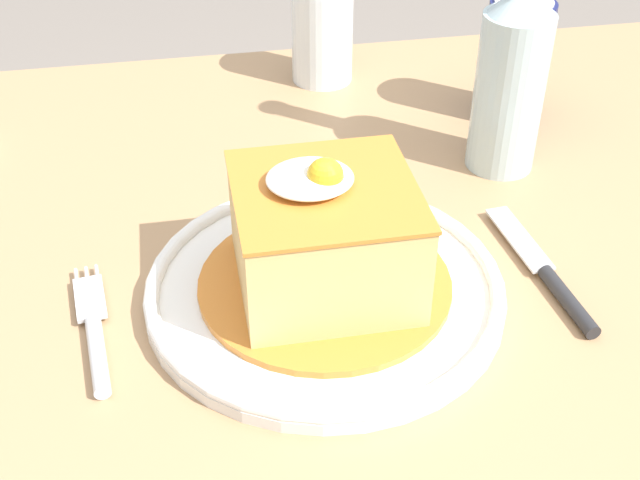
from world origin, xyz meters
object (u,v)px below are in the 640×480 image
object	(u,v)px
drinking_glass	(322,41)
soda_can	(515,60)
fork	(95,336)
main_plate	(325,287)
knife	(553,282)
beer_bottle_clear	(512,69)

from	to	relation	value
drinking_glass	soda_can	bearing A→B (deg)	-33.91
fork	main_plate	bearing A→B (deg)	6.45
soda_can	knife	bearing A→B (deg)	-103.91
beer_bottle_clear	soda_can	bearing A→B (deg)	64.37
knife	drinking_glass	size ratio (longest dim) A/B	1.58
main_plate	fork	xyz separation A→B (m)	(-0.17, -0.02, -0.00)
main_plate	knife	world-z (taller)	main_plate
soda_can	drinking_glass	distance (m)	0.22
main_plate	beer_bottle_clear	bearing A→B (deg)	38.77
fork	beer_bottle_clear	bearing A→B (deg)	25.84
main_plate	soda_can	distance (m)	0.36
main_plate	beer_bottle_clear	distance (m)	0.27
fork	knife	size ratio (longest dim) A/B	0.86
fork	knife	world-z (taller)	same
knife	drinking_glass	world-z (taller)	drinking_glass
fork	drinking_glass	distance (m)	0.47
main_plate	drinking_glass	xyz separation A→B (m)	(0.07, 0.38, 0.04)
drinking_glass	fork	bearing A→B (deg)	-121.44
knife	fork	bearing A→B (deg)	179.52
fork	soda_can	xyz separation A→B (m)	(0.42, 0.28, 0.06)
fork	drinking_glass	bearing A→B (deg)	58.56
knife	drinking_glass	xyz separation A→B (m)	(-0.11, 0.40, 0.04)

